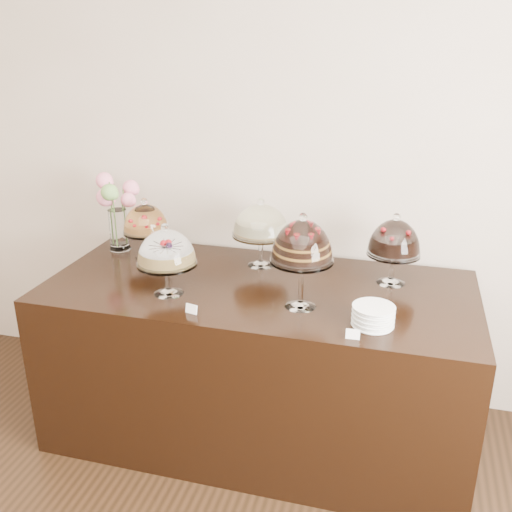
% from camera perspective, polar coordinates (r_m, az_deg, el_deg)
% --- Properties ---
extents(wall_back, '(5.00, 0.04, 3.00)m').
position_cam_1_polar(wall_back, '(3.29, 2.47, 10.56)').
color(wall_back, beige).
rests_on(wall_back, ground).
extents(display_counter, '(2.20, 1.00, 0.90)m').
position_cam_1_polar(display_counter, '(3.16, 0.24, -10.39)').
color(display_counter, black).
rests_on(display_counter, ground).
extents(cake_stand_sugar_sponge, '(0.30, 0.30, 0.37)m').
position_cam_1_polar(cake_stand_sugar_sponge, '(2.81, -8.96, 0.51)').
color(cake_stand_sugar_sponge, white).
rests_on(cake_stand_sugar_sponge, display_counter).
extents(cake_stand_choco_layer, '(0.30, 0.30, 0.46)m').
position_cam_1_polar(cake_stand_choco_layer, '(2.61, 4.64, 1.13)').
color(cake_stand_choco_layer, white).
rests_on(cake_stand_choco_layer, display_counter).
extents(cake_stand_cheesecake, '(0.32, 0.32, 0.39)m').
position_cam_1_polar(cake_stand_cheesecake, '(3.12, 0.49, 3.32)').
color(cake_stand_cheesecake, white).
rests_on(cake_stand_cheesecake, display_counter).
extents(cake_stand_dark_choco, '(0.27, 0.27, 0.38)m').
position_cam_1_polar(cake_stand_dark_choco, '(2.98, 13.68, 1.49)').
color(cake_stand_dark_choco, white).
rests_on(cake_stand_dark_choco, display_counter).
extents(cake_stand_fruit_tart, '(0.26, 0.26, 0.36)m').
position_cam_1_polar(cake_stand_fruit_tart, '(3.30, -10.99, 3.41)').
color(cake_stand_fruit_tart, white).
rests_on(cake_stand_fruit_tart, display_counter).
extents(flower_vase, '(0.26, 0.33, 0.45)m').
position_cam_1_polar(flower_vase, '(3.46, -13.84, 4.83)').
color(flower_vase, white).
rests_on(flower_vase, display_counter).
extents(plate_stack, '(0.18, 0.18, 0.09)m').
position_cam_1_polar(plate_stack, '(2.58, 11.64, -5.89)').
color(plate_stack, white).
rests_on(plate_stack, display_counter).
extents(price_card_left, '(0.06, 0.03, 0.04)m').
position_cam_1_polar(price_card_left, '(2.67, -6.48, -5.28)').
color(price_card_left, white).
rests_on(price_card_left, display_counter).
extents(price_card_right, '(0.06, 0.02, 0.04)m').
position_cam_1_polar(price_card_right, '(2.47, 9.66, -7.71)').
color(price_card_right, white).
rests_on(price_card_right, display_counter).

